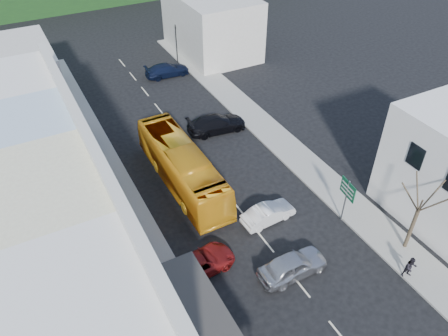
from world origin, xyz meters
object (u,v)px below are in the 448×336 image
(bus, at_px, (182,168))
(street_tree, at_px, (418,211))
(pedestrian_left, at_px, (132,236))
(pedestrian_right, at_px, (411,267))
(direction_sign, at_px, (345,201))
(car_white, at_px, (268,213))
(car_red, at_px, (200,263))
(traffic_signal, at_px, (176,44))
(car_silver, at_px, (293,266))

(bus, height_order, street_tree, street_tree)
(street_tree, bearing_deg, pedestrian_left, 151.83)
(pedestrian_right, height_order, direction_sign, direction_sign)
(car_white, xyz_separation_m, street_tree, (6.76, -6.48, 2.69))
(car_red, distance_m, street_tree, 14.04)
(bus, distance_m, traffic_signal, 22.22)
(car_red, bearing_deg, pedestrian_left, 34.01)
(pedestrian_right, bearing_deg, bus, 139.68)
(bus, distance_m, car_red, 8.80)
(direction_sign, distance_m, street_tree, 4.82)
(car_white, bearing_deg, pedestrian_right, -152.67)
(car_white, bearing_deg, traffic_signal, -13.56)
(car_silver, height_order, direction_sign, direction_sign)
(bus, height_order, pedestrian_right, bus)
(bus, bearing_deg, pedestrian_right, -60.24)
(pedestrian_left, bearing_deg, car_white, -94.30)
(pedestrian_right, xyz_separation_m, traffic_signal, (-0.43, 35.58, 1.31))
(street_tree, bearing_deg, car_red, 159.92)
(bus, relative_size, traffic_signal, 2.51)
(pedestrian_left, bearing_deg, traffic_signal, -20.44)
(car_white, distance_m, direction_sign, 5.41)
(car_silver, bearing_deg, pedestrian_left, 49.16)
(car_silver, height_order, traffic_signal, traffic_signal)
(car_white, xyz_separation_m, direction_sign, (4.71, -2.41, 1.10))
(car_silver, height_order, street_tree, street_tree)
(car_silver, relative_size, car_white, 1.00)
(car_silver, distance_m, car_white, 4.85)
(traffic_signal, bearing_deg, pedestrian_left, 85.37)
(car_silver, relative_size, traffic_signal, 0.95)
(car_white, distance_m, pedestrian_right, 9.76)
(pedestrian_right, relative_size, street_tree, 0.25)
(car_silver, relative_size, car_red, 0.96)
(street_tree, bearing_deg, traffic_signal, 93.61)
(car_white, relative_size, street_tree, 0.65)
(direction_sign, bearing_deg, pedestrian_right, -79.08)
(direction_sign, bearing_deg, car_white, 160.43)
(traffic_signal, bearing_deg, car_red, 93.91)
(pedestrian_right, xyz_separation_m, street_tree, (1.70, 1.87, 2.39))
(pedestrian_left, distance_m, pedestrian_right, 17.76)
(pedestrian_right, bearing_deg, car_red, 169.00)
(pedestrian_left, xyz_separation_m, traffic_signal, (13.92, 25.12, 1.31))
(car_red, relative_size, pedestrian_right, 2.71)
(pedestrian_left, height_order, direction_sign, direction_sign)
(car_red, xyz_separation_m, direction_sign, (10.89, -0.67, 1.10))
(car_white, bearing_deg, car_silver, 161.93)
(pedestrian_left, relative_size, pedestrian_right, 1.00)
(car_silver, bearing_deg, traffic_signal, -11.09)
(street_tree, bearing_deg, car_silver, 167.40)
(pedestrian_left, height_order, pedestrian_right, same)
(bus, height_order, car_silver, bus)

